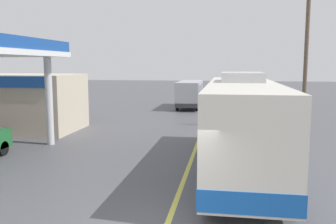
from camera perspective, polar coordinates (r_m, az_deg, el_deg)
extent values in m
plane|color=#4C4C51|center=(28.30, 6.23, -0.65)|extent=(120.00, 120.00, 0.00)
cube|color=#D8CC4C|center=(23.37, 5.60, -2.37)|extent=(0.16, 50.00, 0.01)
cube|color=silver|center=(13.99, 11.54, -1.40)|extent=(2.50, 11.00, 2.90)
cube|color=#1959B2|center=(14.20, 11.42, -5.79)|extent=(2.54, 11.04, 0.56)
cube|color=#8C9EAD|center=(8.54, 13.09, -3.37)|extent=(2.30, 0.10, 1.40)
cube|color=#8C9EAD|center=(13.93, 6.36, 0.54)|extent=(0.06, 9.35, 1.10)
cube|color=#8C9EAD|center=(14.04, 16.77, 0.32)|extent=(0.06, 9.35, 1.10)
cube|color=white|center=(8.45, 13.23, 1.31)|extent=(1.75, 0.08, 0.32)
cube|color=#B2B2B7|center=(14.83, 11.55, 5.43)|extent=(1.60, 2.80, 0.36)
cylinder|color=black|center=(10.53, 6.08, -11.99)|extent=(0.30, 1.00, 1.00)
cylinder|color=black|center=(10.65, 18.26, -12.10)|extent=(0.30, 1.00, 1.00)
cylinder|color=black|center=(17.47, 7.37, -4.12)|extent=(0.30, 1.00, 1.00)
cylinder|color=black|center=(17.55, 14.59, -4.25)|extent=(0.30, 1.00, 1.00)
cylinder|color=silver|center=(18.92, -18.19, 1.97)|extent=(0.36, 0.36, 4.60)
cube|color=beige|center=(23.82, -22.20, 1.41)|extent=(7.00, 4.40, 3.40)
cylinder|color=black|center=(17.68, -24.52, -5.21)|extent=(0.20, 0.64, 0.64)
cube|color=#A5A5AD|center=(33.34, 3.44, 3.02)|extent=(2.00, 6.00, 2.10)
cube|color=#8C9EAD|center=(33.31, 3.44, 3.71)|extent=(2.04, 5.10, 0.80)
cube|color=#2D2D33|center=(30.40, 2.85, 0.98)|extent=(1.90, 0.16, 0.36)
cylinder|color=black|center=(31.56, 1.47, 0.93)|extent=(0.22, 0.76, 0.76)
cylinder|color=black|center=(31.38, 4.66, 0.87)|extent=(0.22, 0.76, 0.76)
cylinder|color=black|center=(35.51, 2.33, 1.67)|extent=(0.22, 0.76, 0.76)
cylinder|color=black|center=(35.34, 5.17, 1.61)|extent=(0.22, 0.76, 0.76)
cube|color=#1E602D|center=(28.71, 11.39, 0.81)|extent=(1.70, 4.20, 0.80)
cube|color=#1E602D|center=(28.84, 11.42, 2.34)|extent=(1.50, 2.31, 0.70)
cube|color=#8C9EAD|center=(28.84, 11.42, 2.34)|extent=(1.53, 2.35, 0.49)
cylinder|color=black|center=(27.26, 9.91, -0.35)|extent=(0.20, 0.64, 0.64)
cylinder|color=black|center=(27.32, 13.06, -0.42)|extent=(0.20, 0.64, 0.64)
cylinder|color=black|center=(30.23, 9.85, 0.42)|extent=(0.20, 0.64, 0.64)
cylinder|color=black|center=(30.29, 12.69, 0.36)|extent=(0.20, 0.64, 0.64)
cylinder|color=brown|center=(23.59, 20.83, 7.83)|extent=(0.24, 0.24, 8.66)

